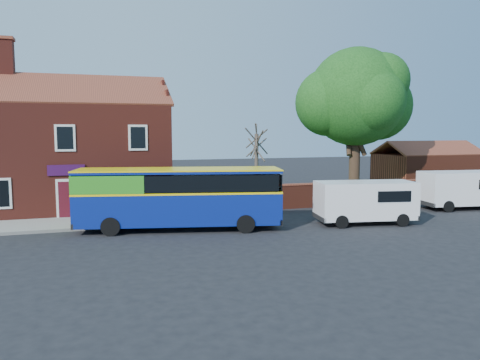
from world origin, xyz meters
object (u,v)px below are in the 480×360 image
object	(u,v)px
van_far	(464,188)
large_tree	(356,100)
van_near	(365,200)
bus	(173,195)

from	to	relation	value
van_far	large_tree	distance (m)	9.80
van_near	van_far	xyz separation A→B (m)	(8.78, 2.34, 0.07)
large_tree	bus	bearing A→B (deg)	-153.59
bus	large_tree	xyz separation A→B (m)	(14.93, 7.41, 5.49)
large_tree	van_near	bearing A→B (deg)	-117.88
van_far	large_tree	bearing A→B (deg)	128.37
bus	van_near	distance (m)	10.27
van_far	large_tree	xyz separation A→B (m)	(-3.97, 6.75, 5.90)
bus	van_far	distance (m)	18.91
bus	van_near	bearing A→B (deg)	2.59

